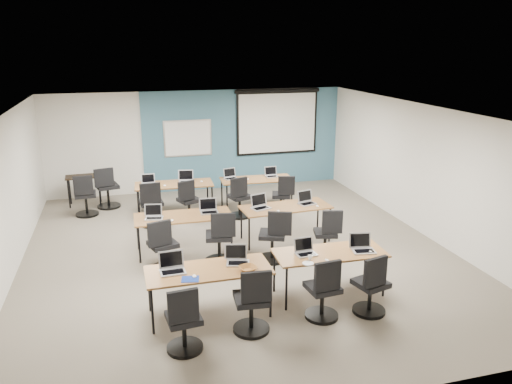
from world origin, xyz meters
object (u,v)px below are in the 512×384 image
object	(u,v)px
training_table_front_right	(330,255)
task_chair_8	(151,207)
training_table_back_right	(257,181)
laptop_7	(306,201)
whiteboard	(188,138)
task_chair_5	(220,242)
training_table_mid_left	(183,218)
task_chair_10	(239,201)
task_chair_4	(163,250)
laptop_11	(272,174)
task_chair_2	(323,294)
laptop_3	(362,247)
laptop_0	(172,267)
laptop_10	(230,176)
task_chair_6	(274,240)
utility_table	(83,180)
laptop_9	(186,179)
task_chair_0	(184,325)
laptop_8	(148,182)
task_chair_7	(327,237)
training_table_front_left	(209,272)
laptop_5	(209,209)
laptop_4	(154,215)
training_table_back_left	(174,186)
task_chair_11	(283,198)
laptop_2	(305,250)
spare_chair_b	(86,199)
spare_chair_a	(107,191)
training_table_mid_right	(285,208)
laptop_6	(260,205)
task_chair_3	(371,290)
task_chair_9	(188,204)

from	to	relation	value
training_table_front_right	task_chair_8	world-z (taller)	task_chair_8
training_table_back_right	laptop_7	bearing A→B (deg)	-74.63
whiteboard	task_chair_5	distance (m)	4.99
training_table_mid_left	task_chair_10	world-z (taller)	task_chair_10
task_chair_4	laptop_11	distance (m)	4.34
task_chair_2	laptop_3	bearing A→B (deg)	28.12
laptop_0	laptop_10	bearing A→B (deg)	65.55
task_chair_6	utility_table	distance (m)	5.70
laptop_7	laptop_9	world-z (taller)	laptop_9
task_chair_0	laptop_8	xyz separation A→B (m)	(-0.05, 5.72, 0.39)
training_table_mid_left	utility_table	bearing A→B (deg)	120.37
training_table_front_right	task_chair_7	distance (m)	1.53
laptop_0	laptop_7	distance (m)	3.88
training_table_front_left	training_table_front_right	size ratio (longest dim) A/B	1.04
laptop_5	laptop_10	distance (m)	2.54
training_table_front_right	laptop_4	size ratio (longest dim) A/B	5.37
task_chair_4	laptop_9	bearing A→B (deg)	58.21
task_chair_2	task_chair_7	distance (m)	2.29
task_chair_0	task_chair_5	bearing A→B (deg)	63.00
task_chair_7	laptop_11	bearing A→B (deg)	106.22
training_table_mid_left	task_chair_4	xyz separation A→B (m)	(-0.48, -0.80, -0.28)
task_chair_6	laptop_8	bearing A→B (deg)	142.67
training_table_front_right	training_table_front_left	bearing A→B (deg)	-174.63
training_table_back_left	task_chair_11	distance (m)	2.57
laptop_2	laptop_9	size ratio (longest dim) A/B	0.88
laptop_2	spare_chair_b	distance (m)	6.12
whiteboard	task_chair_5	world-z (taller)	whiteboard
laptop_9	spare_chair_a	bearing A→B (deg)	167.22
spare_chair_a	laptop_11	bearing A→B (deg)	-25.24
task_chair_7	laptop_11	distance (m)	3.32
training_table_mid_right	laptop_2	xyz separation A→B (m)	(-0.46, -2.32, 0.10)
training_table_back_left	task_chair_2	xyz separation A→B (m)	(1.53, -5.35, -0.28)
training_table_front_left	laptop_0	xyz separation A→B (m)	(-0.51, 0.09, 0.11)
task_chair_4	task_chair_5	distance (m)	1.05
task_chair_0	spare_chair_b	world-z (taller)	spare_chair_b
training_table_mid_left	laptop_3	size ratio (longest dim) A/B	5.28
laptop_6	laptop_11	size ratio (longest dim) A/B	1.15
laptop_0	laptop_6	xyz separation A→B (m)	(2.01, 2.43, -0.00)
spare_chair_a	laptop_6	bearing A→B (deg)	-59.46
laptop_4	laptop_9	world-z (taller)	laptop_9
laptop_9	utility_table	bearing A→B (deg)	163.79
training_table_mid_right	task_chair_7	bearing A→B (deg)	-66.62
laptop_9	utility_table	distance (m)	2.67
task_chair_2	laptop_7	size ratio (longest dim) A/B	2.90
task_chair_3	laptop_7	bearing A→B (deg)	72.23
task_chair_10	spare_chair_a	size ratio (longest dim) A/B	0.96
training_table_front_left	spare_chair_a	size ratio (longest dim) A/B	1.76
task_chair_5	training_table_front_left	bearing A→B (deg)	-96.68
laptop_8	laptop_11	distance (m)	2.98
laptop_7	task_chair_9	bearing A→B (deg)	128.52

